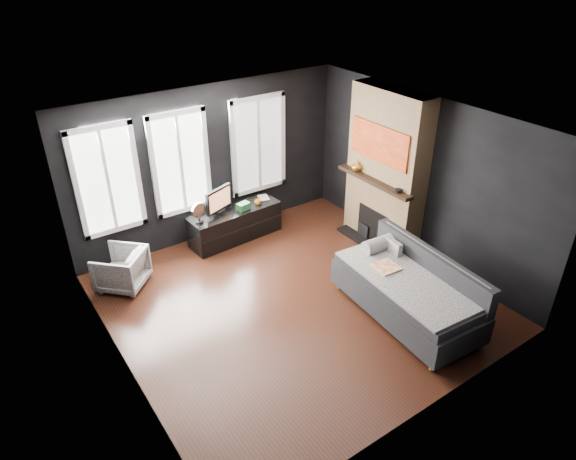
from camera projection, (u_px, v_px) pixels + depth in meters
floor at (294, 301)px, 7.66m from camera, size 5.00×5.00×0.00m
ceiling at (295, 126)px, 6.31m from camera, size 5.00×5.00×0.00m
wall_back at (210, 164)px, 8.77m from camera, size 5.00×0.02×2.70m
wall_left at (113, 284)px, 5.75m from camera, size 0.02×5.00×2.70m
wall_right at (422, 179)px, 8.22m from camera, size 0.02×5.00×2.70m
windows at (180, 109)px, 8.00m from camera, size 4.00×0.16×1.76m
fireplace at (386, 170)px, 8.55m from camera, size 0.70×1.62×2.70m
sofa at (406, 288)px, 7.14m from camera, size 1.27×2.30×0.96m
stripe_pillow at (392, 250)px, 7.60m from camera, size 0.13×0.36×0.35m
armchair at (121, 267)px, 7.83m from camera, size 0.91×0.91×0.69m
media_console at (235, 224)px, 9.11m from camera, size 1.70×0.62×0.57m
monitor at (219, 200)px, 8.71m from camera, size 0.61×0.34×0.54m
desk_fan at (199, 212)px, 8.48m from camera, size 0.32×0.32×0.38m
mug at (258, 201)px, 9.12m from camera, size 0.13×0.11×0.12m
book at (259, 193)px, 9.27m from camera, size 0.17×0.07×0.24m
storage_box at (243, 206)px, 8.95m from camera, size 0.25×0.18×0.12m
mantel_vase at (357, 166)px, 8.76m from camera, size 0.22×0.23×0.18m
mantel_clock at (399, 190)px, 8.08m from camera, size 0.16×0.16×0.04m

